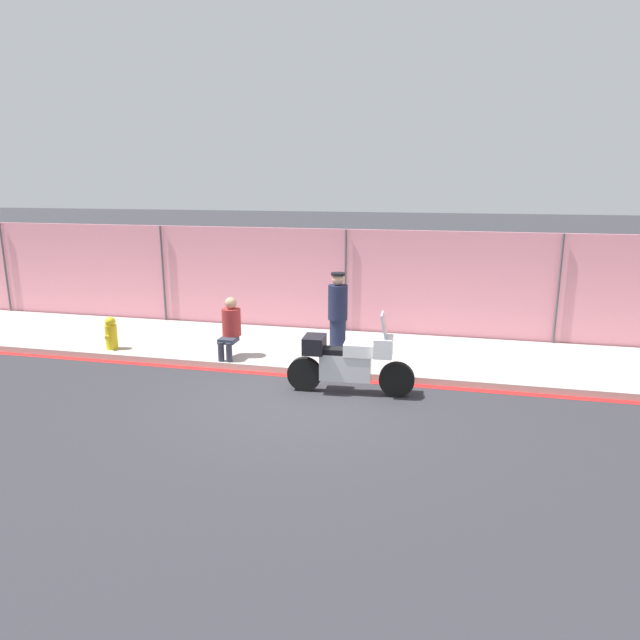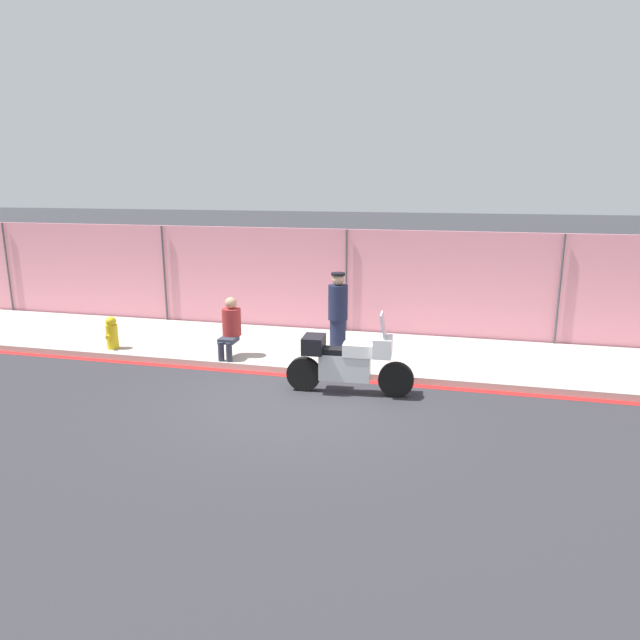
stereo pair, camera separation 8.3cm
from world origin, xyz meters
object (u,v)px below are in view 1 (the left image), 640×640
(person_seated_on_curb, at_px, (230,325))
(fire_hydrant, at_px, (111,333))
(motorcycle, at_px, (349,361))
(officer_standing, at_px, (338,312))

(person_seated_on_curb, xyz_separation_m, fire_hydrant, (-2.73, -0.06, -0.33))
(motorcycle, relative_size, person_seated_on_curb, 1.82)
(person_seated_on_curb, bearing_deg, officer_standing, 20.45)
(person_seated_on_curb, distance_m, fire_hydrant, 2.75)
(officer_standing, height_order, person_seated_on_curb, officer_standing)
(motorcycle, bearing_deg, officer_standing, 103.80)
(motorcycle, relative_size, fire_hydrant, 3.19)
(officer_standing, height_order, fire_hydrant, officer_standing)
(motorcycle, height_order, person_seated_on_curb, motorcycle)
(person_seated_on_curb, relative_size, fire_hydrant, 1.75)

